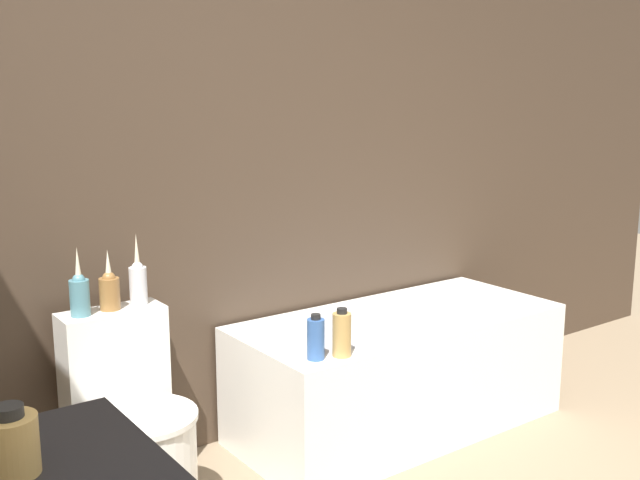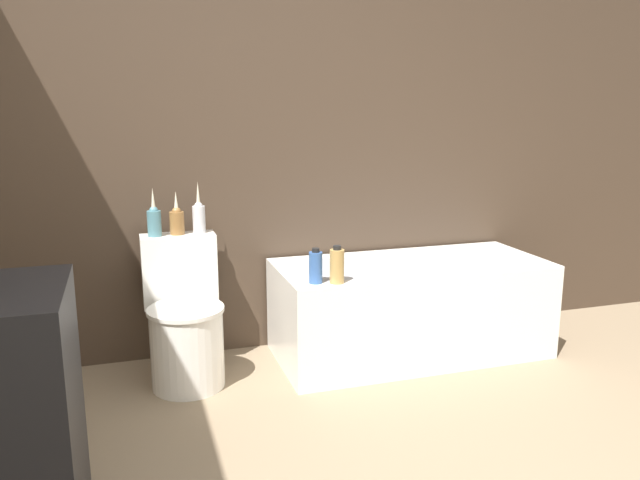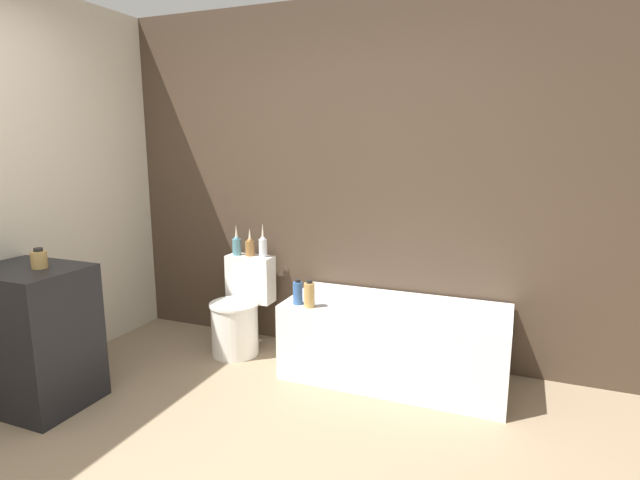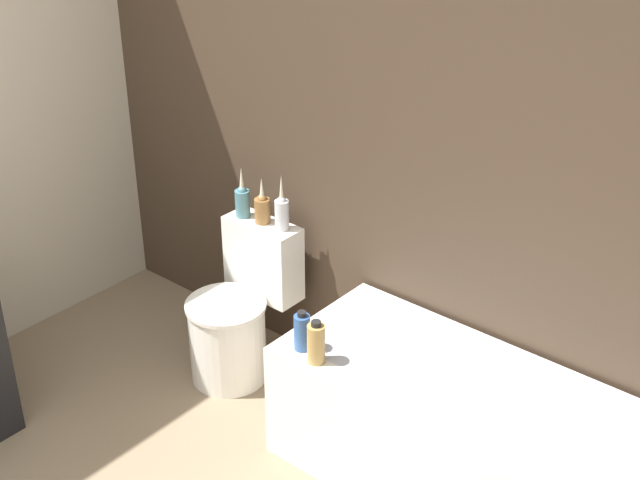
{
  "view_description": "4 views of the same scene",
  "coord_description": "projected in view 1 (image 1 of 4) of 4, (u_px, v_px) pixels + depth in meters",
  "views": [
    {
      "loc": [
        -1.37,
        -0.53,
        1.49
      ],
      "look_at": [
        0.14,
        1.53,
        0.98
      ],
      "focal_mm": 42.0,
      "sensor_mm": 36.0,
      "label": 1
    },
    {
      "loc": [
        -0.69,
        -1.17,
        1.36
      ],
      "look_at": [
        0.19,
        1.62,
        0.73
      ],
      "focal_mm": 35.0,
      "sensor_mm": 36.0,
      "label": 2
    },
    {
      "loc": [
        1.5,
        -1.34,
        1.58
      ],
      "look_at": [
        0.34,
        1.54,
        0.98
      ],
      "focal_mm": 28.0,
      "sensor_mm": 36.0,
      "label": 3
    },
    {
      "loc": [
        2.06,
        -0.59,
        2.57
      ],
      "look_at": [
        0.18,
        1.67,
        0.98
      ],
      "focal_mm": 50.0,
      "sensor_mm": 36.0,
      "label": 4
    }
  ],
  "objects": [
    {
      "name": "wall_back_tiled",
      "position": [
        196.0,
        139.0,
        2.98
      ],
      "size": [
        6.4,
        0.06,
        2.6
      ],
      "color": "#423326",
      "rests_on": "ground_plane"
    },
    {
      "name": "toilet",
      "position": [
        136.0,
        434.0,
        2.63
      ],
      "size": [
        0.37,
        0.52,
        0.71
      ],
      "color": "white",
      "rests_on": "ground"
    },
    {
      "name": "shampoo_bottle_tall",
      "position": [
        316.0,
        338.0,
        2.73
      ],
      "size": [
        0.06,
        0.06,
        0.17
      ],
      "color": "#335999",
      "rests_on": "bathtub"
    },
    {
      "name": "bathtub",
      "position": [
        398.0,
        371.0,
        3.34
      ],
      "size": [
        1.47,
        0.65,
        0.52
      ],
      "color": "white",
      "rests_on": "ground"
    },
    {
      "name": "vase_bronze",
      "position": [
        138.0,
        281.0,
        2.75
      ],
      "size": [
        0.06,
        0.06,
        0.27
      ],
      "color": "silver",
      "rests_on": "toilet"
    },
    {
      "name": "shampoo_bottle_short",
      "position": [
        342.0,
        334.0,
        2.76
      ],
      "size": [
        0.07,
        0.07,
        0.18
      ],
      "color": "tan",
      "rests_on": "bathtub"
    },
    {
      "name": "vase_gold",
      "position": [
        79.0,
        293.0,
        2.61
      ],
      "size": [
        0.07,
        0.07,
        0.25
      ],
      "color": "teal",
      "rests_on": "toilet"
    },
    {
      "name": "soap_bottle_glass",
      "position": [
        11.0,
        444.0,
        1.23
      ],
      "size": [
        0.09,
        0.09,
        0.12
      ],
      "color": "tan",
      "rests_on": "vanity_counter"
    },
    {
      "name": "vase_silver",
      "position": [
        109.0,
        289.0,
        2.69
      ],
      "size": [
        0.07,
        0.07,
        0.22
      ],
      "color": "olive",
      "rests_on": "toilet"
    }
  ]
}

